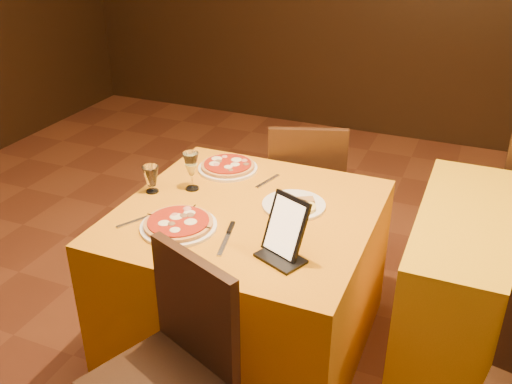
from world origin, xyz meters
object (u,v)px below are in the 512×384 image
at_px(main_table, 248,279).
at_px(wine_glass, 191,171).
at_px(pizza_near, 179,225).
at_px(tablet, 286,226).
at_px(pizza_far, 228,167).
at_px(water_glass, 151,179).
at_px(chair_main_far, 305,190).

height_order(main_table, wine_glass, wine_glass).
xyz_separation_m(pizza_near, tablet, (0.48, -0.01, 0.10)).
distance_m(main_table, pizza_far, 0.58).
xyz_separation_m(main_table, wine_glass, (-0.32, 0.09, 0.47)).
bearing_deg(water_glass, tablet, -17.88).
relative_size(chair_main_far, tablet, 3.73).
bearing_deg(main_table, chair_main_far, 90.00).
height_order(main_table, water_glass, water_glass).
distance_m(main_table, tablet, 0.62).
bearing_deg(main_table, pizza_far, 126.87).
distance_m(pizza_far, tablet, 0.81).
bearing_deg(main_table, water_glass, -178.54).
bearing_deg(water_glass, chair_main_far, 60.34).
xyz_separation_m(chair_main_far, pizza_near, (-0.20, -1.09, 0.31)).
distance_m(pizza_near, pizza_far, 0.60).
height_order(main_table, pizza_near, pizza_near).
relative_size(water_glass, tablet, 0.53).
xyz_separation_m(main_table, chair_main_far, (0.00, 0.84, 0.08)).
height_order(wine_glass, tablet, tablet).
height_order(main_table, pizza_far, pizza_far).
distance_m(main_table, chair_main_far, 0.84).
bearing_deg(water_glass, pizza_near, -40.58).
xyz_separation_m(main_table, tablet, (0.27, -0.26, 0.49)).
height_order(chair_main_far, water_glass, chair_main_far).
height_order(chair_main_far, tablet, tablet).
bearing_deg(water_glass, wine_glass, 31.75).
bearing_deg(pizza_far, main_table, -53.13).
relative_size(pizza_far, water_glass, 2.32).
height_order(chair_main_far, pizza_far, chair_main_far).
relative_size(pizza_far, wine_glass, 1.59).
xyz_separation_m(pizza_near, wine_glass, (-0.12, 0.34, 0.08)).
bearing_deg(wine_glass, chair_main_far, 66.66).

